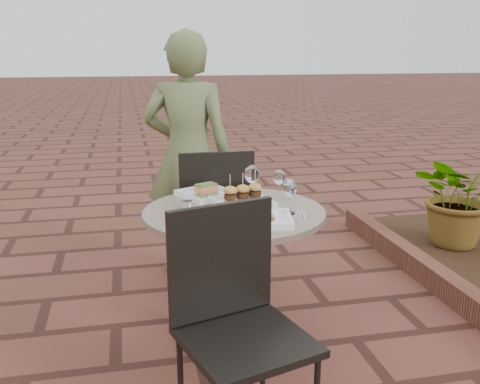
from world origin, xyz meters
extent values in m
plane|color=#5B2C24|center=(0.00, 0.00, 0.00)|extent=(60.00, 60.00, 0.00)
cylinder|color=gray|center=(0.20, 0.12, 0.02)|extent=(0.52, 0.52, 0.04)
cylinder|color=gray|center=(0.20, 0.12, 0.35)|extent=(0.08, 0.08, 0.70)
cylinder|color=gray|center=(0.20, 0.12, 0.71)|extent=(0.90, 0.90, 0.03)
cube|color=black|center=(0.19, 0.81, 0.45)|extent=(0.45, 0.45, 0.03)
cube|color=black|center=(0.20, 0.61, 0.70)|extent=(0.44, 0.04, 0.46)
cylinder|color=black|center=(0.38, 1.00, 0.22)|extent=(0.02, 0.02, 0.44)
cylinder|color=black|center=(0.00, 0.99, 0.22)|extent=(0.02, 0.02, 0.44)
cylinder|color=black|center=(0.39, 0.62, 0.22)|extent=(0.02, 0.02, 0.44)
cylinder|color=black|center=(0.01, 0.61, 0.22)|extent=(0.02, 0.02, 0.44)
cube|color=black|center=(0.09, -0.64, 0.45)|extent=(0.55, 0.55, 0.03)
cube|color=black|center=(0.03, -0.44, 0.70)|extent=(0.43, 0.15, 0.46)
cylinder|color=black|center=(-0.15, -0.51, 0.22)|extent=(0.02, 0.02, 0.44)
cylinder|color=black|center=(0.22, -0.40, 0.22)|extent=(0.02, 0.02, 0.44)
imported|color=#586537|center=(0.09, 1.11, 0.81)|extent=(0.69, 0.56, 1.63)
cube|color=white|center=(0.10, 0.39, 0.74)|extent=(0.34, 0.34, 0.01)
cube|color=#DE754E|center=(0.10, 0.39, 0.77)|extent=(0.13, 0.11, 0.04)
cube|color=#4A5928|center=(0.10, 0.39, 0.80)|extent=(0.13, 0.11, 0.01)
cube|color=white|center=(0.26, 0.17, 0.74)|extent=(0.32, 0.32, 0.01)
cube|color=white|center=(0.30, -0.10, 0.74)|extent=(0.29, 0.29, 0.01)
ellipsoid|color=#ED6191|center=(0.26, -0.16, 0.75)|extent=(0.05, 0.04, 0.02)
cylinder|color=white|center=(0.44, 0.00, 0.73)|extent=(0.06, 0.06, 0.00)
cylinder|color=white|center=(0.44, 0.00, 0.77)|extent=(0.01, 0.01, 0.08)
ellipsoid|color=white|center=(0.44, 0.00, 0.86)|extent=(0.07, 0.07, 0.09)
cylinder|color=white|center=(0.44, 0.00, 0.85)|extent=(0.06, 0.06, 0.04)
cylinder|color=white|center=(0.33, 0.28, 0.73)|extent=(0.07, 0.07, 0.00)
cylinder|color=white|center=(0.33, 0.28, 0.78)|extent=(0.01, 0.01, 0.08)
ellipsoid|color=white|center=(0.33, 0.28, 0.87)|extent=(0.08, 0.08, 0.10)
cylinder|color=white|center=(0.48, 0.29, 0.73)|extent=(0.05, 0.05, 0.00)
cylinder|color=white|center=(0.48, 0.29, 0.77)|extent=(0.01, 0.01, 0.07)
ellipsoid|color=white|center=(0.48, 0.29, 0.84)|extent=(0.07, 0.07, 0.08)
cylinder|color=silver|center=(-0.02, 0.19, 0.75)|extent=(0.07, 0.07, 0.04)
cube|color=brown|center=(1.60, 0.30, 0.07)|extent=(0.12, 3.00, 0.15)
imported|color=#33662D|center=(2.12, 1.07, 0.45)|extent=(0.86, 0.79, 0.78)
camera|label=1|loc=(-0.31, -2.36, 1.50)|focal=40.00mm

